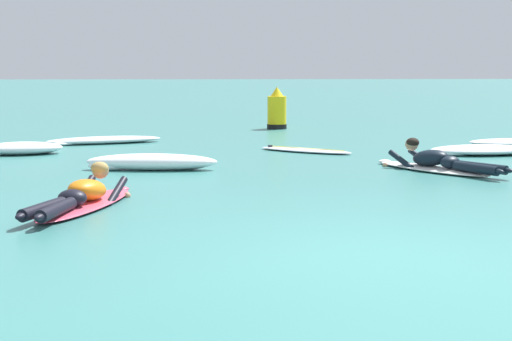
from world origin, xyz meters
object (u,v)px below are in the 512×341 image
Objects in this scene: surfer_near at (82,197)px; surfer_far at (437,163)px; drifting_surfboard at (305,150)px; channel_marker_buoy at (277,112)px.

surfer_near is 1.13× the size of surfer_far.
surfer_far is 3.33m from drifting_surfboard.
surfer_near is at bearing -119.05° from drifting_surfboard.
surfer_far is (5.02, 3.00, -0.00)m from surfer_near.
drifting_surfboard is (-1.80, 2.80, -0.10)m from surfer_far.
surfer_far reaches higher than drifting_surfboard.
surfer_far is 8.34m from channel_marker_buoy.
surfer_far is at bearing -76.35° from channel_marker_buoy.
channel_marker_buoy is at bearing 91.84° from drifting_surfboard.
surfer_near is 11.51m from channel_marker_buoy.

